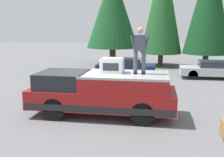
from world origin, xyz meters
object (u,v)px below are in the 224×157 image
Objects in this scene: compressor_unit at (112,65)px; person_on_truck_bed at (140,49)px; parked_car_navy at (126,67)px; parked_car_silver at (212,70)px; pickup_truck at (102,93)px.

compressor_unit is 0.50× the size of person_on_truck_bed.
compressor_unit is at bearing -176.82° from parked_car_navy.
person_on_truck_bed reaches higher than parked_car_silver.
parked_car_navy is (8.75, 0.49, -1.35)m from compressor_unit.
parked_car_silver is 5.76m from parked_car_navy.
parked_car_silver and parked_car_navy have the same top height.
parked_car_silver is (8.35, -5.26, -1.35)m from compressor_unit.
compressor_unit reaches higher than pickup_truck.
parked_car_navy is at bearing 0.83° from pickup_truck.
compressor_unit is 0.20× the size of parked_car_navy.
person_on_truck_bed is at bearing -94.27° from compressor_unit.
parked_car_silver is (8.43, -4.22, -1.97)m from person_on_truck_bed.
parked_car_navy is (8.90, 0.13, -0.29)m from pickup_truck.
compressor_unit is (0.16, -0.36, 1.05)m from pickup_truck.
parked_car_navy is at bearing 86.07° from parked_car_silver.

